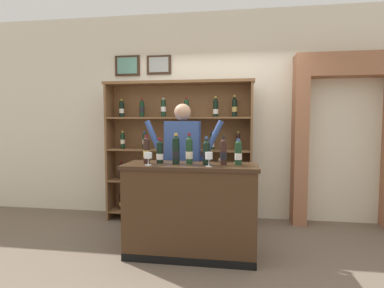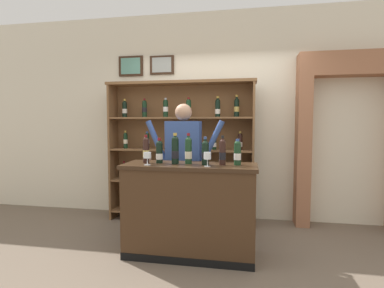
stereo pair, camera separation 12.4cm
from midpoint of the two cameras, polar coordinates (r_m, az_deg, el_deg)
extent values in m
cube|color=#6B5B4C|center=(3.50, 3.27, -20.59)|extent=(14.00, 14.00, 0.02)
cube|color=beige|center=(4.66, 5.66, 5.31)|extent=(12.00, 0.16, 3.11)
cube|color=#382316|center=(4.96, -10.80, 14.31)|extent=(0.40, 0.02, 0.31)
cube|color=#5A9383|center=(4.94, -10.86, 14.34)|extent=(0.32, 0.01, 0.25)
cube|color=#382316|center=(4.80, -4.98, 14.70)|extent=(0.38, 0.02, 0.28)
cube|color=gray|center=(4.79, -5.02, 14.73)|extent=(0.30, 0.01, 0.23)
cube|color=brown|center=(4.70, -13.94, -1.31)|extent=(0.03, 0.32, 2.04)
cube|color=brown|center=(4.28, 12.32, -1.80)|extent=(0.03, 0.32, 2.04)
cube|color=brown|center=(4.52, -1.03, -1.40)|extent=(2.11, 0.02, 2.04)
cube|color=brown|center=(4.55, -1.41, -12.82)|extent=(2.05, 0.31, 0.03)
cylinder|color=black|center=(4.79, -11.94, -10.57)|extent=(0.07, 0.07, 0.21)
sphere|color=black|center=(4.77, -11.96, -9.29)|extent=(0.07, 0.07, 0.07)
cylinder|color=black|center=(4.76, -11.96, -9.00)|extent=(0.03, 0.03, 0.06)
cylinder|color=maroon|center=(4.76, -11.97, -8.76)|extent=(0.03, 0.03, 0.03)
cylinder|color=tan|center=(4.80, -11.93, -10.90)|extent=(0.07, 0.07, 0.07)
cylinder|color=black|center=(4.70, -8.82, -10.87)|extent=(0.07, 0.07, 0.20)
sphere|color=black|center=(4.68, -8.84, -9.61)|extent=(0.07, 0.07, 0.07)
cylinder|color=black|center=(4.67, -8.84, -9.23)|extent=(0.03, 0.03, 0.07)
cylinder|color=black|center=(4.66, -8.85, -8.91)|extent=(0.03, 0.03, 0.03)
cylinder|color=black|center=(4.70, -8.82, -10.78)|extent=(0.07, 0.07, 0.06)
cylinder|color=#19381E|center=(4.55, -4.69, -11.38)|extent=(0.07, 0.07, 0.20)
sphere|color=#19381E|center=(4.53, -4.70, -10.11)|extent=(0.07, 0.07, 0.07)
cylinder|color=#19381E|center=(4.52, -4.70, -9.70)|extent=(0.03, 0.03, 0.08)
cylinder|color=black|center=(4.51, -4.71, -9.33)|extent=(0.04, 0.04, 0.03)
cylinder|color=silver|center=(4.55, -4.69, -11.47)|extent=(0.07, 0.07, 0.06)
cylinder|color=black|center=(4.54, -1.75, -11.40)|extent=(0.07, 0.07, 0.20)
sphere|color=black|center=(4.51, -1.75, -10.12)|extent=(0.07, 0.07, 0.07)
cylinder|color=black|center=(4.51, -1.75, -9.83)|extent=(0.03, 0.03, 0.06)
cylinder|color=maroon|center=(4.50, -1.75, -9.59)|extent=(0.03, 0.03, 0.03)
cylinder|color=beige|center=(4.54, -1.75, -11.41)|extent=(0.07, 0.07, 0.06)
cylinder|color=black|center=(4.46, 1.94, -11.64)|extent=(0.07, 0.07, 0.21)
sphere|color=black|center=(4.43, 1.94, -10.27)|extent=(0.07, 0.07, 0.07)
cylinder|color=black|center=(4.42, 1.95, -9.92)|extent=(0.03, 0.03, 0.07)
cylinder|color=#99999E|center=(4.42, 1.95, -9.61)|extent=(0.04, 0.04, 0.03)
cylinder|color=black|center=(4.46, 1.94, -11.69)|extent=(0.07, 0.07, 0.07)
cylinder|color=black|center=(4.45, 6.30, -11.70)|extent=(0.07, 0.07, 0.20)
sphere|color=black|center=(4.43, 6.31, -10.36)|extent=(0.07, 0.07, 0.07)
cylinder|color=black|center=(4.42, 6.31, -10.00)|extent=(0.03, 0.03, 0.07)
cylinder|color=black|center=(4.41, 6.31, -9.68)|extent=(0.04, 0.04, 0.03)
cylinder|color=tan|center=(4.46, 6.30, -11.92)|extent=(0.07, 0.07, 0.06)
cylinder|color=black|center=(4.42, 10.29, -11.81)|extent=(0.07, 0.07, 0.21)
sphere|color=black|center=(4.39, 10.31, -10.43)|extent=(0.07, 0.07, 0.07)
cylinder|color=black|center=(4.39, 10.32, -10.11)|extent=(0.03, 0.03, 0.06)
cylinder|color=black|center=(4.38, 10.32, -9.83)|extent=(0.03, 0.03, 0.03)
cylinder|color=black|center=(4.43, 10.29, -12.08)|extent=(0.07, 0.07, 0.07)
cube|color=brown|center=(4.44, -1.42, -7.09)|extent=(2.05, 0.31, 0.02)
cylinder|color=black|center=(4.68, -12.02, -5.15)|extent=(0.06, 0.06, 0.21)
sphere|color=black|center=(4.66, -12.04, -3.83)|extent=(0.06, 0.06, 0.06)
cylinder|color=black|center=(4.66, -12.04, -3.55)|extent=(0.03, 0.03, 0.06)
cylinder|color=maroon|center=(4.66, -12.05, -3.32)|extent=(0.03, 0.03, 0.03)
cylinder|color=black|center=(4.68, -12.02, -5.16)|extent=(0.07, 0.07, 0.07)
cylinder|color=black|center=(4.61, -9.10, -5.26)|extent=(0.06, 0.06, 0.21)
sphere|color=black|center=(4.59, -9.12, -3.92)|extent=(0.06, 0.06, 0.06)
cylinder|color=black|center=(4.59, -9.12, -3.52)|extent=(0.03, 0.03, 0.08)
cylinder|color=black|center=(4.59, -9.12, -3.17)|extent=(0.03, 0.03, 0.03)
cylinder|color=beige|center=(4.61, -9.10, -5.14)|extent=(0.07, 0.07, 0.07)
cylinder|color=black|center=(4.52, -6.07, -5.40)|extent=(0.06, 0.06, 0.21)
sphere|color=black|center=(4.50, -6.08, -4.01)|extent=(0.06, 0.06, 0.06)
cylinder|color=black|center=(4.50, -6.08, -3.67)|extent=(0.03, 0.03, 0.07)
cylinder|color=#99999E|center=(4.49, -6.08, -3.37)|extent=(0.03, 0.03, 0.03)
cylinder|color=beige|center=(4.52, -6.07, -5.52)|extent=(0.07, 0.07, 0.07)
cylinder|color=black|center=(4.43, -3.39, -5.49)|extent=(0.06, 0.06, 0.22)
sphere|color=black|center=(4.41, -3.39, -3.99)|extent=(0.06, 0.06, 0.06)
cylinder|color=black|center=(4.40, -3.39, -3.53)|extent=(0.02, 0.02, 0.08)
cylinder|color=navy|center=(4.40, -3.40, -3.14)|extent=(0.03, 0.03, 0.03)
cylinder|color=beige|center=(4.43, -3.39, -5.45)|extent=(0.07, 0.07, 0.07)
cylinder|color=black|center=(4.39, 0.32, -5.56)|extent=(0.06, 0.06, 0.22)
sphere|color=black|center=(4.37, 0.32, -4.05)|extent=(0.06, 0.06, 0.06)
cylinder|color=black|center=(4.37, 0.32, -3.65)|extent=(0.03, 0.03, 0.07)
cylinder|color=maroon|center=(4.37, 0.32, -3.30)|extent=(0.03, 0.03, 0.03)
cylinder|color=tan|center=(4.39, 0.32, -5.47)|extent=(0.07, 0.07, 0.07)
cylinder|color=black|center=(4.35, 3.87, -5.76)|extent=(0.06, 0.06, 0.21)
sphere|color=black|center=(4.34, 3.88, -4.34)|extent=(0.06, 0.06, 0.06)
cylinder|color=black|center=(4.33, 3.88, -3.97)|extent=(0.03, 0.03, 0.07)
cylinder|color=maroon|center=(4.33, 3.88, -3.65)|extent=(0.03, 0.03, 0.03)
cylinder|color=beige|center=(4.35, 3.87, -5.90)|extent=(0.07, 0.07, 0.07)
cylinder|color=#19381E|center=(4.37, 7.23, -5.76)|extent=(0.06, 0.06, 0.21)
sphere|color=#19381E|center=(4.35, 7.25, -4.34)|extent=(0.06, 0.06, 0.06)
cylinder|color=#19381E|center=(4.35, 7.25, -4.01)|extent=(0.03, 0.03, 0.06)
cylinder|color=navy|center=(4.34, 7.25, -3.73)|extent=(0.03, 0.03, 0.03)
cylinder|color=black|center=(4.37, 7.23, -5.76)|extent=(0.07, 0.07, 0.07)
cylinder|color=#19381E|center=(4.30, 10.25, -5.95)|extent=(0.06, 0.06, 0.21)
sphere|color=#19381E|center=(4.28, 10.27, -4.51)|extent=(0.06, 0.06, 0.06)
cylinder|color=#19381E|center=(4.28, 10.28, -4.16)|extent=(0.03, 0.03, 0.06)
cylinder|color=#B79338|center=(4.27, 10.28, -3.86)|extent=(0.03, 0.03, 0.03)
cylinder|color=silver|center=(4.30, 10.25, -6.18)|extent=(0.07, 0.07, 0.07)
cube|color=brown|center=(4.37, -1.43, -1.12)|extent=(2.05, 0.31, 0.02)
cylinder|color=black|center=(4.58, -11.72, 0.40)|extent=(0.07, 0.07, 0.19)
sphere|color=black|center=(4.58, -11.74, 1.68)|extent=(0.06, 0.06, 0.06)
cylinder|color=black|center=(4.58, -11.74, 2.03)|extent=(0.03, 0.03, 0.07)
cylinder|color=#B79338|center=(4.57, -11.75, 2.32)|extent=(0.03, 0.03, 0.03)
cylinder|color=beige|center=(4.58, -11.72, 0.47)|extent=(0.07, 0.07, 0.06)
cylinder|color=black|center=(4.47, -7.71, 0.38)|extent=(0.07, 0.07, 0.20)
sphere|color=black|center=(4.46, -7.72, 1.73)|extent=(0.06, 0.06, 0.06)
cylinder|color=black|center=(4.46, -7.72, 2.00)|extent=(0.03, 0.03, 0.06)
cylinder|color=navy|center=(4.46, -7.73, 2.23)|extent=(0.03, 0.03, 0.03)
cylinder|color=silver|center=(4.47, -7.71, 0.46)|extent=(0.07, 0.07, 0.06)
cylinder|color=#19381E|center=(4.35, -3.24, 0.32)|extent=(0.07, 0.07, 0.20)
sphere|color=#19381E|center=(4.35, -3.25, 1.70)|extent=(0.06, 0.06, 0.06)
cylinder|color=#19381E|center=(4.35, -3.25, 2.01)|extent=(0.03, 0.03, 0.06)
cylinder|color=black|center=(4.35, -3.25, 2.27)|extent=(0.03, 0.03, 0.03)
cylinder|color=black|center=(4.36, -3.24, 0.01)|extent=(0.07, 0.07, 0.06)
cylinder|color=black|center=(4.31, 0.44, 0.31)|extent=(0.07, 0.07, 0.20)
sphere|color=black|center=(4.30, 0.44, 1.72)|extent=(0.06, 0.06, 0.06)
cylinder|color=black|center=(4.30, 0.44, 2.15)|extent=(0.03, 0.03, 0.08)
cylinder|color=maroon|center=(4.30, 0.44, 2.52)|extent=(0.03, 0.03, 0.03)
cylinder|color=tan|center=(4.31, 0.44, 0.43)|extent=(0.07, 0.07, 0.06)
cylinder|color=black|center=(4.29, 5.05, 0.21)|extent=(0.07, 0.07, 0.19)
sphere|color=black|center=(4.29, 5.06, 1.56)|extent=(0.06, 0.06, 0.06)
cylinder|color=black|center=(4.28, 5.06, 1.93)|extent=(0.03, 0.03, 0.07)
cylinder|color=navy|center=(4.28, 5.06, 2.24)|extent=(0.03, 0.03, 0.03)
cylinder|color=silver|center=(4.29, 5.05, -0.14)|extent=(0.07, 0.07, 0.06)
cylinder|color=black|center=(4.29, 9.93, 0.21)|extent=(0.07, 0.07, 0.20)
sphere|color=black|center=(4.28, 9.95, 1.61)|extent=(0.06, 0.06, 0.06)
cylinder|color=black|center=(4.28, 9.95, 1.94)|extent=(0.03, 0.03, 0.06)
cylinder|color=#B79338|center=(4.28, 9.95, 2.20)|extent=(0.03, 0.03, 0.03)
cylinder|color=silver|center=(4.29, 9.93, -0.07)|extent=(0.07, 0.07, 0.06)
cube|color=brown|center=(4.35, -1.44, 4.96)|extent=(2.05, 0.31, 0.02)
cylinder|color=black|center=(4.62, -11.89, 6.24)|extent=(0.07, 0.07, 0.20)
sphere|color=black|center=(4.62, -11.91, 7.56)|extent=(0.07, 0.07, 0.07)
cylinder|color=black|center=(4.63, -11.91, 7.89)|extent=(0.03, 0.03, 0.07)
cylinder|color=#B79338|center=(4.63, -11.92, 8.18)|extent=(0.03, 0.03, 0.03)
cylinder|color=silver|center=(4.62, -11.89, 6.13)|extent=(0.07, 0.07, 0.06)
cylinder|color=black|center=(4.48, -8.20, 6.37)|extent=(0.07, 0.07, 0.21)
sphere|color=black|center=(4.49, -8.21, 7.76)|extent=(0.07, 0.07, 0.07)
cylinder|color=black|center=(4.49, -8.22, 8.10)|extent=(0.03, 0.03, 0.06)
cylinder|color=maroon|center=(4.49, -8.22, 8.38)|extent=(0.03, 0.03, 0.03)
cylinder|color=black|center=(4.48, -8.20, 6.45)|extent=(0.07, 0.07, 0.07)
cylinder|color=black|center=(4.37, -4.21, 6.51)|extent=(0.07, 0.07, 0.21)
sphere|color=black|center=(4.37, -4.22, 7.99)|extent=(0.07, 0.07, 0.07)
cylinder|color=black|center=(4.38, -4.22, 8.29)|extent=(0.03, 0.03, 0.06)
cylinder|color=#99999E|center=(4.38, -4.22, 8.54)|extent=(0.04, 0.04, 0.03)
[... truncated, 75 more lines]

